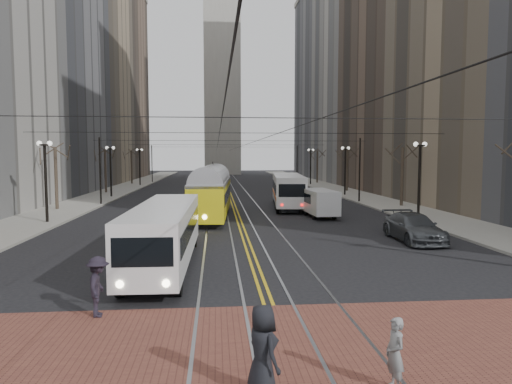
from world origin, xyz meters
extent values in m
plane|color=black|center=(0.00, 0.00, 0.00)|extent=(260.00, 260.00, 0.00)
cube|color=gray|center=(-15.00, 45.00, 0.07)|extent=(5.00, 140.00, 0.15)
cube|color=gray|center=(15.00, 45.00, 0.07)|extent=(5.00, 140.00, 0.15)
cube|color=brown|center=(0.00, -4.00, 0.01)|extent=(25.00, 6.00, 0.01)
cube|color=gray|center=(0.00, 45.00, 0.00)|extent=(4.80, 130.00, 0.02)
cube|color=gold|center=(0.00, 45.00, 0.01)|extent=(0.42, 130.00, 0.01)
cube|color=slate|center=(-25.50, 46.00, 17.00)|extent=(16.00, 20.00, 34.00)
cube|color=gray|center=(-27.50, 66.00, 26.00)|extent=(20.00, 20.00, 52.00)
cube|color=brown|center=(-25.50, 86.00, 20.00)|extent=(16.00, 20.00, 40.00)
cube|color=brown|center=(25.50, 46.00, 17.00)|extent=(16.00, 20.00, 34.00)
cube|color=#A5A29B|center=(27.50, 66.00, 26.00)|extent=(20.00, 20.00, 52.00)
cube|color=slate|center=(25.50, 86.00, 20.00)|extent=(16.00, 20.00, 40.00)
cube|color=#B2AFA5|center=(0.00, 102.00, 28.00)|extent=(9.00, 9.00, 56.00)
cylinder|color=black|center=(-13.70, 18.00, 2.80)|extent=(0.20, 0.20, 5.60)
cylinder|color=black|center=(-13.70, 38.00, 2.80)|extent=(0.20, 0.20, 5.60)
cylinder|color=black|center=(-13.70, 58.00, 2.80)|extent=(0.20, 0.20, 5.60)
cylinder|color=black|center=(13.70, 18.00, 2.80)|extent=(0.20, 0.20, 5.60)
cylinder|color=black|center=(13.70, 38.00, 2.80)|extent=(0.20, 0.20, 5.60)
cylinder|color=black|center=(13.70, 58.00, 2.80)|extent=(0.20, 0.20, 5.60)
cylinder|color=#382D23|center=(-15.70, 26.00, 2.80)|extent=(0.28, 0.28, 5.60)
cylinder|color=#382D23|center=(-15.70, 44.00, 2.80)|extent=(0.28, 0.28, 5.60)
cylinder|color=#382D23|center=(-15.70, 62.00, 2.80)|extent=(0.28, 0.28, 5.60)
cylinder|color=#382D23|center=(15.70, 26.00, 2.80)|extent=(0.28, 0.28, 5.60)
cylinder|color=#382D23|center=(15.70, 44.00, 2.80)|extent=(0.28, 0.28, 5.60)
cylinder|color=#382D23|center=(15.70, 62.00, 2.80)|extent=(0.28, 0.28, 5.60)
cylinder|color=black|center=(-1.50, 45.00, 6.00)|extent=(0.03, 120.00, 0.03)
cylinder|color=black|center=(1.50, 45.00, 6.00)|extent=(0.03, 120.00, 0.03)
cylinder|color=black|center=(-12.90, 30.00, 3.30)|extent=(0.16, 0.16, 6.60)
cylinder|color=black|center=(-12.90, 66.00, 3.30)|extent=(0.16, 0.16, 6.60)
cylinder|color=black|center=(12.90, 30.00, 3.30)|extent=(0.16, 0.16, 6.60)
cylinder|color=black|center=(12.90, 66.00, 3.30)|extent=(0.16, 0.16, 6.60)
cube|color=silver|center=(-3.93, 4.56, 1.36)|extent=(2.46, 10.94, 2.73)
cube|color=yellow|center=(-2.03, 20.67, 1.58)|extent=(3.32, 13.57, 3.17)
cube|color=silver|center=(5.00, 26.71, 1.52)|extent=(3.68, 11.82, 3.03)
cube|color=silver|center=(6.42, 19.66, 1.08)|extent=(2.15, 4.99, 2.16)
imported|color=#414248|center=(4.35, 23.41, 0.74)|extent=(1.74, 4.32, 1.47)
imported|color=#42464A|center=(9.50, 9.44, 0.78)|extent=(2.27, 5.41, 1.56)
imported|color=black|center=(-0.77, -6.50, 0.96)|extent=(0.93, 1.09, 1.89)
imported|color=gray|center=(1.99, -6.50, 0.78)|extent=(0.42, 0.59, 1.53)
imported|color=black|center=(-5.27, -1.50, 0.93)|extent=(0.83, 1.26, 1.83)
camera|label=1|loc=(-1.68, -15.36, 4.89)|focal=32.00mm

